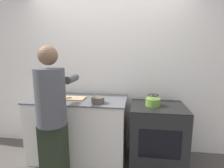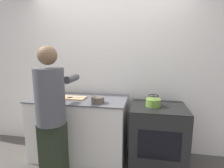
# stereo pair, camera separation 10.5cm
# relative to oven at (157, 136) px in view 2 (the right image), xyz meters

# --- Properties ---
(wall_back) EXTENTS (8.00, 0.05, 2.60)m
(wall_back) POSITION_rel_oven_xyz_m (-0.74, 0.42, 0.86)
(wall_back) COLOR white
(wall_back) RESTS_ON ground_plane
(counter) EXTENTS (1.42, 0.70, 0.93)m
(counter) POSITION_rel_oven_xyz_m (-1.15, 0.02, 0.03)
(counter) COLOR silver
(counter) RESTS_ON ground_plane
(oven) EXTENTS (0.74, 0.63, 0.88)m
(oven) POSITION_rel_oven_xyz_m (0.00, 0.00, 0.00)
(oven) COLOR black
(oven) RESTS_ON ground_plane
(person) EXTENTS (0.38, 0.62, 1.68)m
(person) POSITION_rel_oven_xyz_m (-1.26, -0.57, 0.47)
(person) COLOR #222B1C
(person) RESTS_ON ground_plane
(cutting_board) EXTENTS (0.36, 0.21, 0.02)m
(cutting_board) POSITION_rel_oven_xyz_m (-1.23, -0.01, 0.50)
(cutting_board) COLOR tan
(cutting_board) RESTS_ON counter
(knife) EXTENTS (0.19, 0.11, 0.01)m
(knife) POSITION_rel_oven_xyz_m (-1.21, -0.01, 0.51)
(knife) COLOR silver
(knife) RESTS_ON cutting_board
(kettle) EXTENTS (0.20, 0.20, 0.15)m
(kettle) POSITION_rel_oven_xyz_m (-0.07, -0.01, 0.51)
(kettle) COLOR olive
(kettle) RESTS_ON oven
(bowl_prep) EXTENTS (0.18, 0.18, 0.08)m
(bowl_prep) POSITION_rel_oven_xyz_m (-0.81, -0.16, 0.53)
(bowl_prep) COLOR brown
(bowl_prep) RESTS_ON counter
(canister_jar) EXTENTS (0.13, 0.13, 0.16)m
(canister_jar) POSITION_rel_oven_xyz_m (-1.58, -0.01, 0.57)
(canister_jar) COLOR tan
(canister_jar) RESTS_ON counter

